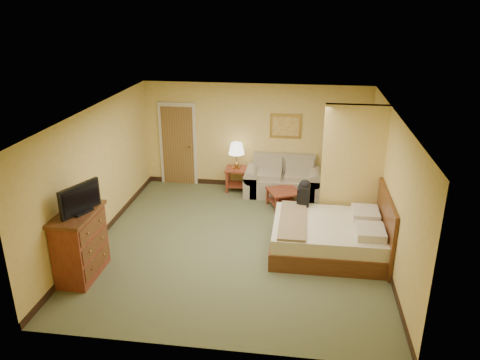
% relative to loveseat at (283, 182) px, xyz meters
% --- Properties ---
extents(floor, '(6.00, 6.00, 0.00)m').
position_rel_loveseat_xyz_m(floor, '(-0.73, -2.58, -0.30)').
color(floor, '#555D3C').
rests_on(floor, ground).
extents(ceiling, '(6.00, 6.00, 0.00)m').
position_rel_loveseat_xyz_m(ceiling, '(-0.73, -2.58, 2.30)').
color(ceiling, white).
rests_on(ceiling, back_wall).
extents(back_wall, '(5.50, 0.02, 2.60)m').
position_rel_loveseat_xyz_m(back_wall, '(-0.73, 0.42, 1.00)').
color(back_wall, '#E1C160').
rests_on(back_wall, floor).
extents(left_wall, '(0.02, 6.00, 2.60)m').
position_rel_loveseat_xyz_m(left_wall, '(-3.48, -2.58, 1.00)').
color(left_wall, '#E1C160').
rests_on(left_wall, floor).
extents(right_wall, '(0.02, 6.00, 2.60)m').
position_rel_loveseat_xyz_m(right_wall, '(2.02, -2.58, 1.00)').
color(right_wall, '#E1C160').
rests_on(right_wall, floor).
extents(partition, '(1.20, 0.15, 2.60)m').
position_rel_loveseat_xyz_m(partition, '(1.42, -1.65, 1.00)').
color(partition, '#E1C160').
rests_on(partition, floor).
extents(door, '(0.94, 0.16, 2.10)m').
position_rel_loveseat_xyz_m(door, '(-2.68, 0.39, 0.73)').
color(door, beige).
rests_on(door, floor).
extents(baseboard, '(5.50, 0.02, 0.12)m').
position_rel_loveseat_xyz_m(baseboard, '(-0.73, 0.41, -0.24)').
color(baseboard, black).
rests_on(baseboard, floor).
extents(loveseat, '(1.85, 0.86, 0.94)m').
position_rel_loveseat_xyz_m(loveseat, '(0.00, 0.00, 0.00)').
color(loveseat, tan).
rests_on(loveseat, floor).
extents(side_table, '(0.53, 0.53, 0.58)m').
position_rel_loveseat_xyz_m(side_table, '(-1.15, 0.07, 0.08)').
color(side_table, maroon).
rests_on(side_table, floor).
extents(table_lamp, '(0.39, 0.39, 0.64)m').
position_rel_loveseat_xyz_m(table_lamp, '(-1.15, 0.07, 0.77)').
color(table_lamp, '#AA793E').
rests_on(table_lamp, side_table).
extents(coffee_table, '(0.88, 0.88, 0.43)m').
position_rel_loveseat_xyz_m(coffee_table, '(0.05, -0.80, 0.00)').
color(coffee_table, maroon).
rests_on(coffee_table, floor).
extents(wall_picture, '(0.76, 0.04, 0.59)m').
position_rel_loveseat_xyz_m(wall_picture, '(-0.00, 0.40, 1.30)').
color(wall_picture, '#B78E3F').
rests_on(wall_picture, back_wall).
extents(dresser, '(0.59, 1.12, 1.19)m').
position_rel_loveseat_xyz_m(dresser, '(-3.21, -4.07, 0.30)').
color(dresser, maroon).
rests_on(dresser, floor).
extents(tv, '(0.36, 0.77, 0.49)m').
position_rel_loveseat_xyz_m(tv, '(-3.11, -4.07, 1.12)').
color(tv, black).
rests_on(tv, dresser).
extents(bed, '(2.18, 1.85, 1.20)m').
position_rel_loveseat_xyz_m(bed, '(1.08, -2.68, 0.02)').
color(bed, '#502812').
rests_on(bed, floor).
extents(backpack, '(0.24, 0.32, 0.52)m').
position_rel_loveseat_xyz_m(backpack, '(0.51, -1.88, 0.56)').
color(backpack, black).
rests_on(backpack, bed).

